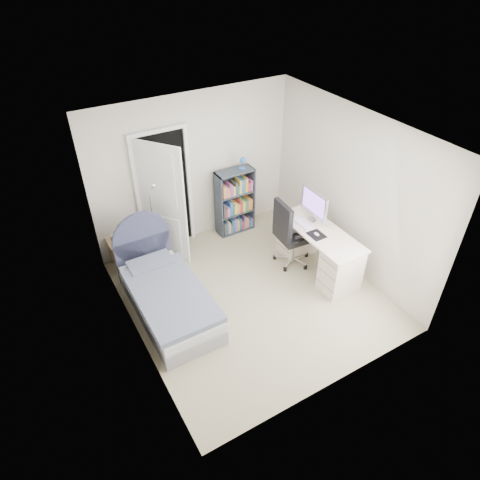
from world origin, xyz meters
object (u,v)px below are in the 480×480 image
floor_lamp (156,232)px  bookcase (235,204)px  bed (167,295)px  nightstand (121,246)px  desk (318,248)px  office_chair (289,231)px

floor_lamp → bookcase: size_ratio=1.05×
bed → nightstand: size_ratio=3.23×
bed → desk: 2.41m
bed → office_chair: bearing=0.1°
nightstand → desk: bearing=-31.7°
nightstand → bookcase: bearing=-0.7°
bed → bookcase: bookcase is taller
bed → desk: size_ratio=1.25×
floor_lamp → nightstand: bearing=157.8°
bookcase → desk: bearing=-70.3°
floor_lamp → office_chair: size_ratio=1.28×
bed → nightstand: 1.29m
nightstand → office_chair: 2.63m
bed → floor_lamp: floor_lamp is taller
bed → nightstand: bearing=100.2°
desk → bookcase: bearing=109.7°
floor_lamp → desk: size_ratio=0.97×
floor_lamp → office_chair: floor_lamp is taller
floor_lamp → desk: bearing=-33.8°
bed → desk: bearing=-8.2°
nightstand → desk: (2.61, -1.61, 0.02)m
bed → bookcase: (1.81, 1.24, 0.28)m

